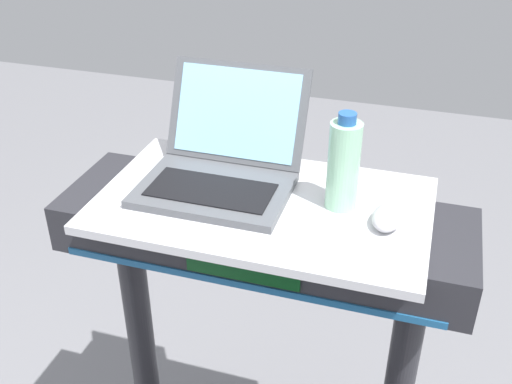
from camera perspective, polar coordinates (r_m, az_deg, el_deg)
name	(u,v)px	position (r m, az deg, el deg)	size (l,w,h in m)	color
desk_board	(263,205)	(1.30, 0.65, -1.19)	(0.70, 0.42, 0.02)	silver
laptop	(222,164)	(1.34, -3.23, 2.68)	(0.32, 0.33, 0.23)	#515459
computer_mouse	(387,217)	(1.24, 12.22, -2.34)	(0.06, 0.10, 0.03)	#B2B2B7
water_bottle	(344,164)	(1.24, 8.21, 2.57)	(0.07, 0.07, 0.21)	#9EDBB2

